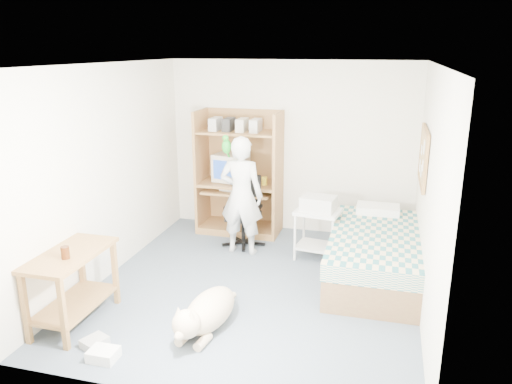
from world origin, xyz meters
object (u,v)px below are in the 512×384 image
side_desk (72,277)px  person (241,196)px  office_chair (244,220)px  computer_hutch (240,178)px  printer_cart (318,226)px  dog (207,312)px  bed (374,255)px

side_desk → person: bearing=62.8°
side_desk → office_chair: (1.06, 2.45, -0.15)m
computer_hutch → person: bearing=-72.2°
computer_hutch → printer_cart: bearing=-30.2°
person → printer_cart: size_ratio=2.40×
office_chair → printer_cart: bearing=-11.5°
computer_hutch → dog: (0.47, -2.74, -0.63)m
computer_hutch → person: computer_hutch is taller
bed → office_chair: 1.90m
bed → dog: (-1.53, -1.62, -0.10)m
printer_cart → computer_hutch: bearing=158.0°
side_desk → printer_cart: 3.05m
person → printer_cart: 1.07m
bed → person: bearing=169.3°
side_desk → dog: side_desk is taller
side_desk → person: person is taller
computer_hutch → side_desk: (-0.85, -2.94, -0.33)m
side_desk → office_chair: bearing=66.7°
computer_hutch → office_chair: computer_hutch is taller
bed → office_chair: size_ratio=2.12×
bed → printer_cart: bearing=152.3°
bed → printer_cart: size_ratio=3.05×
bed → side_desk: size_ratio=2.02×
office_chair → computer_hutch: bearing=114.2°
office_chair → person: 0.55m
computer_hutch → printer_cart: 1.51m
person → printer_cart: bearing=-175.2°
dog → printer_cart: size_ratio=1.77×
side_desk → printer_cart: (2.11, 2.20, -0.05)m
dog → computer_hutch: bearing=108.0°
computer_hutch → dog: computer_hutch is taller
bed → person: 1.85m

